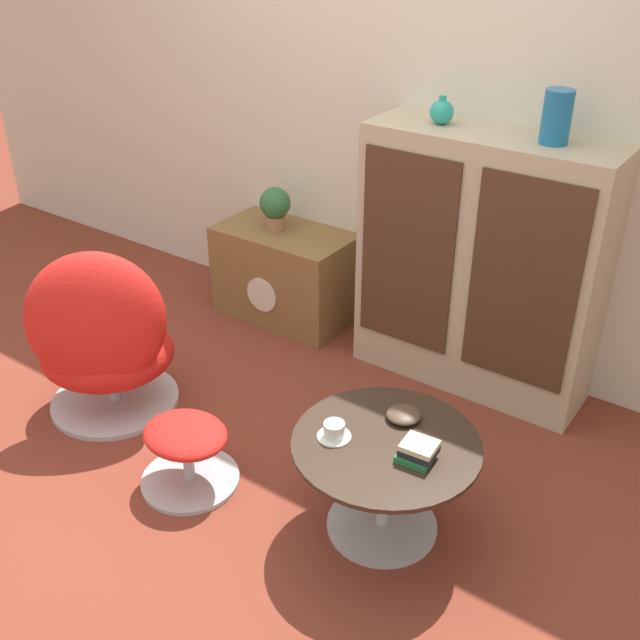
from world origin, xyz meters
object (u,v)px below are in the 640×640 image
(tv_console, at_px, (285,274))
(vase_inner_left, at_px, (557,117))
(sideboard, at_px, (479,265))
(ottoman, at_px, (187,446))
(teacup, at_px, (334,432))
(book_stack, at_px, (418,451))
(potted_plant, at_px, (275,206))
(bowl, at_px, (404,415))
(egg_chair, at_px, (103,340))
(vase_leftmost, at_px, (442,112))
(coffee_table, at_px, (385,470))

(tv_console, distance_m, vase_inner_left, 1.71)
(sideboard, distance_m, tv_console, 1.15)
(ottoman, bearing_deg, sideboard, 66.70)
(vase_inner_left, bearing_deg, sideboard, -179.10)
(teacup, relative_size, book_stack, 0.93)
(potted_plant, height_order, bowl, potted_plant)
(sideboard, bearing_deg, egg_chair, -135.45)
(sideboard, height_order, ottoman, sideboard)
(vase_leftmost, bearing_deg, vase_inner_left, 0.00)
(coffee_table, relative_size, book_stack, 5.12)
(ottoman, height_order, coffee_table, coffee_table)
(coffee_table, bearing_deg, teacup, -153.06)
(ottoman, xyz_separation_m, book_stack, (0.89, 0.21, 0.26))
(egg_chair, xyz_separation_m, book_stack, (1.52, 0.06, 0.07))
(egg_chair, height_order, vase_inner_left, vase_inner_left)
(coffee_table, relative_size, vase_leftmost, 5.52)
(egg_chair, xyz_separation_m, coffee_table, (1.39, 0.08, -0.10))
(sideboard, relative_size, vase_leftmost, 9.92)
(tv_console, xyz_separation_m, book_stack, (1.41, -1.10, 0.18))
(sideboard, height_order, vase_inner_left, vase_inner_left)
(egg_chair, height_order, book_stack, egg_chair)
(potted_plant, distance_m, teacup, 1.67)
(sideboard, height_order, bowl, sideboard)
(sideboard, relative_size, potted_plant, 5.25)
(bowl, bearing_deg, sideboard, 99.84)
(tv_console, xyz_separation_m, bowl, (1.26, -0.93, 0.17))
(coffee_table, relative_size, vase_inner_left, 3.19)
(egg_chair, bearing_deg, vase_leftmost, 51.20)
(vase_leftmost, bearing_deg, teacup, -77.34)
(tv_console, height_order, book_stack, tv_console)
(sideboard, distance_m, potted_plant, 1.16)
(ottoman, bearing_deg, tv_console, 111.69)
(vase_leftmost, relative_size, vase_inner_left, 0.58)
(sideboard, relative_size, tv_console, 1.63)
(bowl, bearing_deg, vase_leftmost, 113.34)
(tv_console, xyz_separation_m, coffee_table, (1.28, -1.08, 0.02))
(sideboard, relative_size, book_stack, 9.20)
(egg_chair, distance_m, vase_leftmost, 1.76)
(coffee_table, bearing_deg, ottoman, -162.95)
(tv_console, xyz_separation_m, vase_inner_left, (1.34, 0.02, 1.05))
(bowl, bearing_deg, ottoman, -152.73)
(ottoman, distance_m, vase_leftmost, 1.75)
(tv_console, xyz_separation_m, vase_leftmost, (0.85, 0.02, 1.00))
(teacup, bearing_deg, sideboard, 90.94)
(coffee_table, bearing_deg, sideboard, 99.44)
(potted_plant, xyz_separation_m, bowl, (1.32, -0.93, -0.21))
(vase_leftmost, bearing_deg, potted_plant, -178.52)
(tv_console, distance_m, teacup, 1.63)
(egg_chair, xyz_separation_m, ottoman, (0.63, -0.15, -0.19))
(teacup, distance_m, book_stack, 0.30)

